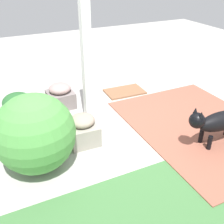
% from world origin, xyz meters
% --- Properties ---
extents(ground_plane, '(12.00, 12.00, 0.00)m').
position_xyz_m(ground_plane, '(0.00, 0.00, 0.00)').
color(ground_plane, '#AAA7A1').
extents(brick_path, '(1.80, 2.40, 0.02)m').
position_xyz_m(brick_path, '(-1.02, 0.59, 0.01)').
color(brick_path, '#925341').
rests_on(brick_path, ground).
extents(porch_pillar, '(0.12, 0.12, 2.40)m').
position_xyz_m(porch_pillar, '(0.36, -0.22, 1.20)').
color(porch_pillar, white).
rests_on(porch_pillar, ground).
extents(stone_planter_nearest, '(0.41, 0.41, 0.40)m').
position_xyz_m(stone_planter_nearest, '(0.60, -0.87, 0.19)').
color(stone_planter_nearest, slate).
rests_on(stone_planter_nearest, ground).
extents(stone_planter_mid, '(0.39, 0.42, 0.40)m').
position_xyz_m(stone_planter_mid, '(0.62, 0.21, 0.19)').
color(stone_planter_mid, gray).
rests_on(stone_planter_mid, ground).
extents(round_shrub, '(0.90, 0.90, 0.90)m').
position_xyz_m(round_shrub, '(1.24, 0.44, 0.45)').
color(round_shrub, '#4E9644').
rests_on(round_shrub, ground).
extents(terracotta_pot_broad, '(0.42, 0.42, 0.47)m').
position_xyz_m(terracotta_pot_broad, '(1.28, -0.65, 0.27)').
color(terracotta_pot_broad, '#AB5437').
rests_on(terracotta_pot_broad, ground).
extents(dog, '(0.85, 0.26, 0.58)m').
position_xyz_m(dog, '(-0.89, 0.99, 0.34)').
color(dog, black).
rests_on(dog, ground).
extents(doormat, '(0.71, 0.47, 0.03)m').
position_xyz_m(doormat, '(-0.59, -0.90, 0.01)').
color(doormat, brown).
rests_on(doormat, ground).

